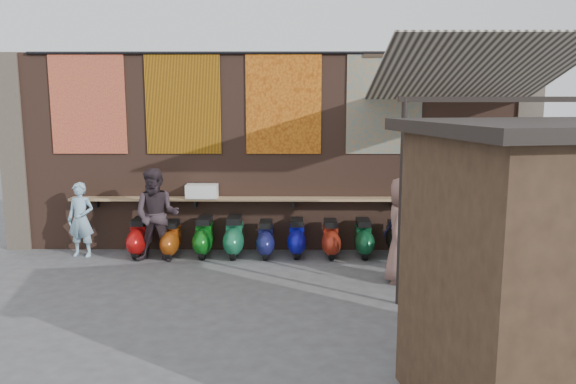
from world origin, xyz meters
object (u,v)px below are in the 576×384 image
at_px(market_stall, 563,279).
at_px(shopper_navy, 411,235).
at_px(scooter_stool_7, 363,238).
at_px(scooter_stool_8, 396,240).
at_px(diner_left, 81,220).
at_px(scooter_stool_6, 331,239).
at_px(scooter_stool_9, 427,240).
at_px(scooter_stool_4, 266,239).
at_px(shelf_box, 202,191).
at_px(scooter_stool_3, 234,237).
at_px(scooter_stool_2, 204,237).
at_px(scooter_stool_5, 297,238).
at_px(scooter_stool_0, 139,238).
at_px(shopper_tan, 403,230).
at_px(diner_right, 157,216).
at_px(scooter_stool_1, 172,239).

bearing_deg(market_stall, shopper_navy, 86.06).
distance_m(scooter_stool_7, scooter_stool_8, 0.63).
bearing_deg(diner_left, scooter_stool_6, 7.89).
bearing_deg(scooter_stool_9, scooter_stool_4, -179.97).
distance_m(shelf_box, shopper_navy, 4.26).
bearing_deg(scooter_stool_3, scooter_stool_6, -0.29).
xyz_separation_m(scooter_stool_2, scooter_stool_5, (1.84, 0.03, -0.02)).
height_order(scooter_stool_7, scooter_stool_9, scooter_stool_7).
distance_m(scooter_stool_5, shopper_navy, 2.51).
height_order(scooter_stool_0, scooter_stool_8, scooter_stool_0).
bearing_deg(scooter_stool_2, shopper_tan, -23.75).
bearing_deg(scooter_stool_7, diner_left, -179.77).
relative_size(scooter_stool_5, diner_right, 0.43).
xyz_separation_m(scooter_stool_2, scooter_stool_3, (0.60, -0.02, 0.01)).
xyz_separation_m(scooter_stool_2, scooter_stool_8, (3.79, -0.03, -0.03)).
bearing_deg(shopper_tan, scooter_stool_0, 100.98).
bearing_deg(market_stall, scooter_stool_9, 77.63).
xyz_separation_m(scooter_stool_4, scooter_stool_6, (1.28, 0.02, 0.01)).
height_order(scooter_stool_8, shopper_navy, shopper_navy).
height_order(scooter_stool_0, scooter_stool_1, scooter_stool_0).
xyz_separation_m(scooter_stool_7, shopper_navy, (0.62, -1.50, 0.44)).
height_order(scooter_stool_6, shopper_tan, shopper_tan).
xyz_separation_m(shelf_box, market_stall, (4.42, -5.90, 0.12)).
xyz_separation_m(scooter_stool_1, scooter_stool_3, (1.24, 0.03, 0.04)).
distance_m(scooter_stool_2, scooter_stool_6, 2.51).
bearing_deg(scooter_stool_9, scooter_stool_2, 179.39).
height_order(shopper_tan, market_stall, market_stall).
height_order(scooter_stool_5, scooter_stool_8, scooter_stool_5).
bearing_deg(scooter_stool_2, shopper_navy, -21.60).
height_order(scooter_stool_1, scooter_stool_4, scooter_stool_4).
xyz_separation_m(shelf_box, scooter_stool_8, (3.86, -0.31, -0.91)).
xyz_separation_m(scooter_stool_1, shopper_tan, (4.25, -1.54, 0.55)).
bearing_deg(market_stall, scooter_stool_1, 119.99).
distance_m(scooter_stool_2, diner_left, 2.45).
bearing_deg(diner_right, scooter_stool_5, 9.85).
height_order(scooter_stool_2, market_stall, market_stall).
relative_size(shelf_box, scooter_stool_4, 0.84).
bearing_deg(shopper_tan, scooter_stool_7, 44.77).
height_order(scooter_stool_2, scooter_stool_7, scooter_stool_2).
distance_m(shelf_box, scooter_stool_1, 1.12).
relative_size(scooter_stool_5, scooter_stool_9, 1.04).
xyz_separation_m(scooter_stool_5, shopper_navy, (1.94, -1.52, 0.44)).
height_order(scooter_stool_5, scooter_stool_6, scooter_stool_5).
xyz_separation_m(scooter_stool_9, diner_right, (-5.23, -0.34, 0.55)).
relative_size(scooter_stool_2, scooter_stool_8, 1.10).
height_order(shelf_box, diner_right, diner_right).
height_order(scooter_stool_6, scooter_stool_8, scooter_stool_6).
xyz_separation_m(scooter_stool_3, scooter_stool_9, (3.80, -0.03, -0.04)).
distance_m(scooter_stool_3, scooter_stool_4, 0.63).
relative_size(scooter_stool_5, scooter_stool_8, 1.05).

